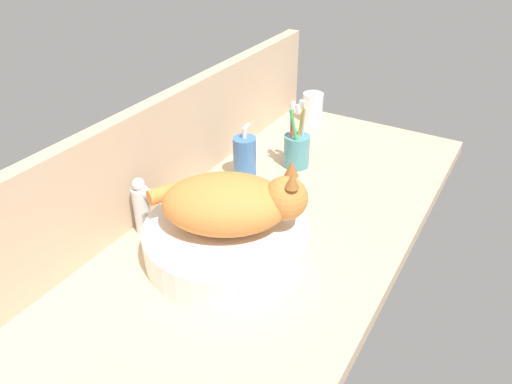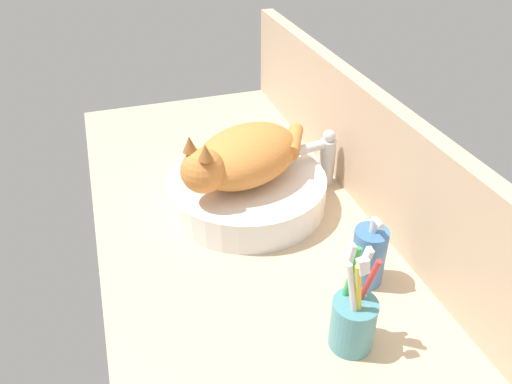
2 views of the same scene
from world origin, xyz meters
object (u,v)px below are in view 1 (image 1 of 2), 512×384
at_px(sink_basin, 227,240).
at_px(soap_dispenser, 245,157).
at_px(cat, 232,202).
at_px(toothbrush_cup, 297,149).
at_px(faucet, 146,205).
at_px(water_glass, 312,109).

bearing_deg(sink_basin, soap_dispenser, 24.62).
bearing_deg(sink_basin, cat, -58.10).
relative_size(cat, toothbrush_cup, 1.61).
bearing_deg(toothbrush_cup, soap_dispenser, 142.73).
bearing_deg(faucet, soap_dispenser, -9.97).
bearing_deg(toothbrush_cup, water_glass, 16.72).
bearing_deg(cat, toothbrush_cup, 7.65).
relative_size(faucet, water_glass, 1.48).
relative_size(sink_basin, water_glass, 3.70).
height_order(cat, faucet, cat).
distance_m(cat, soap_dispenser, 0.33).
xyz_separation_m(sink_basin, toothbrush_cup, (0.41, 0.04, 0.02)).
height_order(faucet, toothbrush_cup, toothbrush_cup).
bearing_deg(sink_basin, water_glass, 10.53).
bearing_deg(water_glass, sink_basin, -169.47).
xyz_separation_m(sink_basin, water_glass, (0.70, 0.13, 0.01)).
xyz_separation_m(sink_basin, faucet, (-0.03, 0.19, 0.04)).
xyz_separation_m(soap_dispenser, water_glass, (0.41, -0.00, -0.02)).
distance_m(faucet, toothbrush_cup, 0.46).
relative_size(soap_dispenser, water_glass, 1.57).
distance_m(soap_dispenser, toothbrush_cup, 0.15).
distance_m(faucet, water_glass, 0.73).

